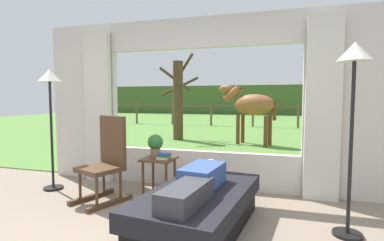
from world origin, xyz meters
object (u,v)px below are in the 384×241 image
Objects in this scene: book_stack at (163,156)px; recliner_sofa at (199,209)px; pasture_tree at (178,98)px; reclining_person at (198,181)px; floor_lamp_left at (50,93)px; horse at (251,105)px; floor_lamp_right at (354,81)px; side_table at (159,164)px; potted_plant at (155,144)px; rocking_chair at (106,160)px.

recliner_sofa is at bearing -49.63° from book_stack.
pasture_tree is (-2.32, 6.08, 1.13)m from recliner_sofa.
reclining_person is 0.81× the size of floor_lamp_left.
pasture_tree is (-2.34, 0.36, 0.19)m from horse.
pasture_tree is at bearing 118.25° from reclining_person.
floor_lamp_right is at bearing 20.59° from reclining_person.
side_table is (-0.83, 0.94, 0.21)m from recliner_sofa.
horse is at bearing 81.04° from book_stack.
floor_lamp_left is at bearing -171.97° from side_table.
side_table is 2.61m from floor_lamp_right.
side_table is 4.91m from horse.
floor_lamp_left reaches higher than potted_plant.
pasture_tree is (-3.76, 5.79, -0.18)m from floor_lamp_right.
potted_plant is 0.25m from book_stack.
floor_lamp_right reaches higher than horse.
horse is (0.85, 4.79, 0.73)m from side_table.
horse is at bearing -8.64° from pasture_tree.
potted_plant is at bearing 144.30° from book_stack.
rocking_chair is at bearing -176.33° from horse.
rocking_chair is at bearing -10.77° from floor_lamp_left.
recliner_sofa is 1.27m from side_table.
side_table is at bearing 57.92° from rocking_chair.
floor_lamp_right is (1.44, 0.28, 1.30)m from recliner_sofa.
rocking_chair is at bearing -135.26° from potted_plant.
side_table is at bearing -171.16° from horse.
rocking_chair is at bearing -150.93° from book_stack.
potted_plant is 1.64× the size of book_stack.
reclining_person is at bearing -166.93° from floor_lamp_right.
horse is at bearing 97.34° from recliner_sofa.
side_table is (0.57, 0.43, -0.12)m from rocking_chair.
pasture_tree reaches higher than floor_lamp_left.
horse is (0.02, 5.72, 0.94)m from recliner_sofa.
side_table is (-0.83, 0.99, -0.10)m from reclining_person.
horse is at bearing 104.66° from floor_lamp_right.
recliner_sofa is 0.31m from reclining_person.
rocking_chair is at bearing -80.66° from pasture_tree.
pasture_tree is (-1.49, 5.14, 0.92)m from side_table.
floor_lamp_right is (2.19, -0.59, 0.96)m from book_stack.
horse is (0.76, 4.85, 0.60)m from book_stack.
reclining_person is 4.49× the size of potted_plant.
potted_plant is 0.18× the size of horse.
floor_lamp_right is at bearing -15.14° from book_stack.
recliner_sofa is 1.61× the size of rocking_chair.
book_stack is 0.10× the size of floor_lamp_right.
floor_lamp_left is (-1.53, -0.29, 0.73)m from potted_plant.
side_table is 5.43m from pasture_tree.
horse is at bearing 63.81° from floor_lamp_left.
recliner_sofa is 5.64× the size of potted_plant.
floor_lamp_right is 6.91m from pasture_tree.
floor_lamp_left is 5.37m from pasture_tree.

